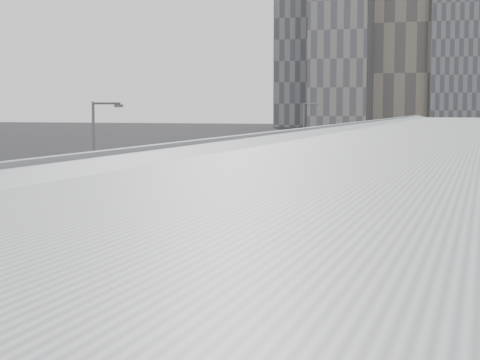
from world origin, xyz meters
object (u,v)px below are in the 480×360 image
at_px(bus_8, 376,152).
at_px(street_lamp_near, 97,163).
at_px(bus_9, 386,148).
at_px(street_lamp_far, 305,133).
at_px(bus_1, 23,300).
at_px(shipping_container, 318,155).
at_px(suv, 355,152).
at_px(bus_7, 357,158).
at_px(bus_3, 232,209).
at_px(bus_2, 173,236).
at_px(bus_5, 328,173).
at_px(bus_4, 295,186).
at_px(bus_6, 342,167).

relative_size(bus_8, street_lamp_near, 1.57).
height_order(bus_9, street_lamp_far, street_lamp_far).
relative_size(bus_1, shipping_container, 1.96).
bearing_deg(suv, bus_7, -86.97).
bearing_deg(suv, bus_3, -92.81).
distance_m(bus_9, shipping_container, 21.49).
distance_m(bus_2, shipping_container, 79.23).
bearing_deg(bus_8, street_lamp_far, -110.81).
xyz_separation_m(bus_5, street_lamp_far, (-6.37, 17.59, 3.51)).
height_order(bus_3, bus_4, bus_3).
height_order(bus_3, street_lamp_far, street_lamp_far).
height_order(bus_8, bus_9, bus_8).
distance_m(bus_1, bus_2, 15.16).
height_order(bus_5, bus_9, bus_5).
xyz_separation_m(bus_5, bus_6, (-0.49, 11.47, -0.21)).
bearing_deg(bus_4, bus_1, -95.63).
distance_m(bus_4, street_lamp_near, 25.50).
distance_m(bus_7, suv, 29.42).
bearing_deg(bus_6, street_lamp_far, 129.84).
height_order(bus_5, street_lamp_near, street_lamp_near).
relative_size(bus_2, bus_8, 0.92).
bearing_deg(shipping_container, street_lamp_near, -109.80).
xyz_separation_m(bus_3, bus_9, (-0.22, 87.90, -0.14)).
bearing_deg(bus_9, street_lamp_far, -95.36).
height_order(bus_7, bus_8, bus_8).
height_order(bus_7, street_lamp_near, street_lamp_near).
bearing_deg(bus_4, bus_8, 84.27).
relative_size(shipping_container, suv, 1.08).
xyz_separation_m(bus_3, street_lamp_far, (-5.74, 48.46, 3.56)).
bearing_deg(street_lamp_near, street_lamp_far, 89.34).
bearing_deg(bus_4, bus_9, 84.71).
bearing_deg(shipping_container, bus_6, -93.37).
bearing_deg(street_lamp_near, bus_7, 84.64).
distance_m(bus_3, street_lamp_far, 48.93).
relative_size(bus_9, street_lamp_near, 1.41).
height_order(bus_3, bus_8, bus_8).
xyz_separation_m(bus_6, street_lamp_near, (-6.52, -49.44, 3.60)).
xyz_separation_m(bus_4, street_lamp_far, (-6.05, 31.22, 3.62)).
relative_size(bus_2, shipping_container, 1.97).
distance_m(bus_3, suv, 85.80).
xyz_separation_m(bus_1, bus_2, (-0.27, 15.16, -0.00)).
height_order(bus_3, bus_9, bus_3).
bearing_deg(street_lamp_far, bus_1, -85.31).
height_order(bus_1, bus_9, bus_1).
bearing_deg(suv, shipping_container, -105.28).
bearing_deg(bus_6, suv, 92.96).
relative_size(bus_3, bus_4, 1.03).
bearing_deg(bus_9, shipping_container, -108.54).
distance_m(bus_9, street_lamp_far, 39.99).
height_order(bus_5, street_lamp_far, street_lamp_far).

